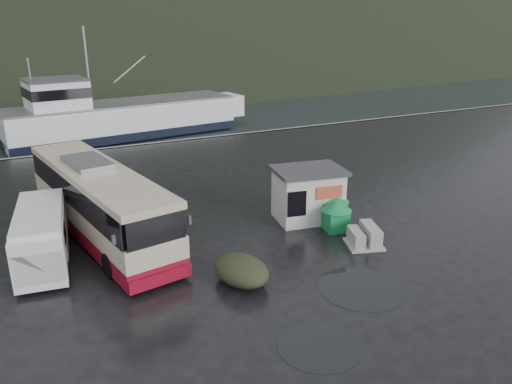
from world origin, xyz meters
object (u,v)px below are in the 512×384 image
ticket_kiosk (307,219)px  jersey_barrier_b (355,246)px  white_van (46,262)px  waste_bin_left (335,230)px  jersey_barrier_c (331,226)px  dome_tent (242,282)px  jersey_barrier_a (370,244)px  fishing_trawler (124,122)px  coach_bus (103,235)px  waste_bin_right (331,222)px

ticket_kiosk → jersey_barrier_b: bearing=-76.3°
white_van → waste_bin_left: white_van is taller
jersey_barrier_c → white_van: bearing=170.8°
dome_tent → jersey_barrier_a: (6.49, 0.52, 0.00)m
dome_tent → ticket_kiosk: size_ratio=0.76×
waste_bin_left → fishing_trawler: (-3.17, 30.30, 0.00)m
dome_tent → ticket_kiosk: (5.54, 4.21, 0.00)m
jersey_barrier_b → dome_tent: bearing=-174.0°
dome_tent → jersey_barrier_b: (5.78, 0.61, 0.00)m
jersey_barrier_c → coach_bus: bearing=159.5°
ticket_kiosk → jersey_barrier_a: 3.81m
waste_bin_left → jersey_barrier_a: size_ratio=0.85×
jersey_barrier_b → fishing_trawler: (-2.95, 32.14, 0.00)m
coach_bus → white_van: size_ratio=2.16×
jersey_barrier_a → ticket_kiosk: bearing=104.5°
fishing_trawler → dome_tent: bearing=-102.4°
waste_bin_left → jersey_barrier_c: bearing=74.4°
ticket_kiosk → jersey_barrier_b: size_ratio=2.27×
waste_bin_right → ticket_kiosk: size_ratio=0.48×
jersey_barrier_c → fishing_trawler: bearing=96.3°
white_van → jersey_barrier_a: (12.97, -4.48, 0.00)m
waste_bin_left → waste_bin_right: size_ratio=0.91×
waste_bin_right → fishing_trawler: (-3.55, 29.45, 0.00)m
coach_bus → fishing_trawler: 26.90m
white_van → jersey_barrier_b: (12.25, -4.39, 0.00)m
fishing_trawler → jersey_barrier_c: bearing=-91.1°
coach_bus → jersey_barrier_b: size_ratio=8.22×
dome_tent → jersey_barrier_b: dome_tent is taller
jersey_barrier_a → waste_bin_right: bearing=92.5°
dome_tent → jersey_barrier_c: (6.14, 2.95, 0.00)m
dome_tent → jersey_barrier_c: 6.81m
white_van → fishing_trawler: bearing=78.7°
coach_bus → dome_tent: coach_bus is taller
dome_tent → jersey_barrier_a: size_ratio=1.47×
waste_bin_right → jersey_barrier_c: size_ratio=0.98×
coach_bus → waste_bin_left: (9.90, -4.26, 0.00)m
coach_bus → jersey_barrier_a: bearing=-40.8°
waste_bin_right → dome_tent: 7.17m
waste_bin_right → ticket_kiosk: 1.23m
fishing_trawler → waste_bin_right: bearing=-90.6°
waste_bin_left → coach_bus: bearing=156.7°
white_van → ticket_kiosk: (12.02, -0.79, 0.00)m
coach_bus → fishing_trawler: bearing=65.4°
waste_bin_left → jersey_barrier_b: size_ratio=0.99×
dome_tent → jersey_barrier_c: size_ratio=1.54×
waste_bin_right → jersey_barrier_b: bearing=-102.4°
waste_bin_left → fishing_trawler: bearing=96.0°
white_van → jersey_barrier_c: white_van is taller
ticket_kiosk → dome_tent: bearing=-132.8°
coach_bus → jersey_barrier_c: 10.72m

